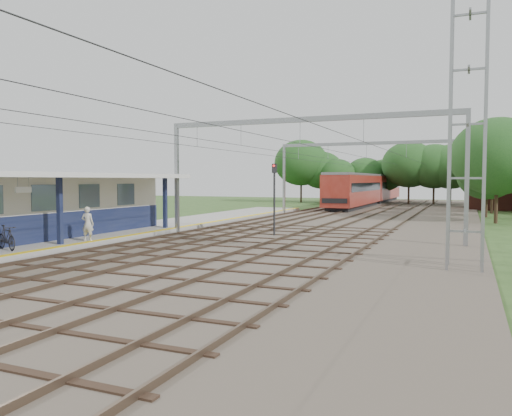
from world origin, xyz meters
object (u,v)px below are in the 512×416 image
Objects in this scene: person at (88,224)px; train at (370,188)px; bicycle at (7,238)px; signal_post at (274,191)px.

train is at bearing -108.92° from person.
person reaches higher than bicycle.
person is 50.00m from train.
signal_post is at bearing -143.31° from person.
bicycle is 54.09m from train.
signal_post reaches higher than person.
bicycle is 0.05× the size of train.
train is 8.90× the size of signal_post.
train reaches higher than bicycle.
bicycle is at bearing 63.56° from person.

